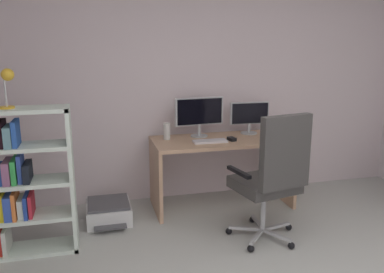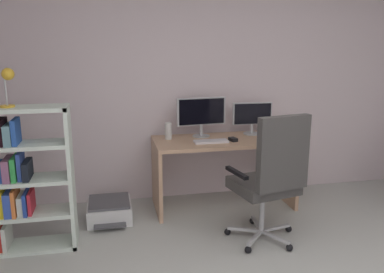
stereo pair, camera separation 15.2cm
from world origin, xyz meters
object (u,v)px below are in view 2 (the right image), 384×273
at_px(monitor_main, 201,113).
at_px(computer_mouse, 233,139).
at_px(desk_lamp, 8,81).
at_px(printer, 110,210).
at_px(monitor_secondary, 252,115).
at_px(desktop_speaker, 168,131).
at_px(bookshelf, 15,180).
at_px(keyboard, 211,141).
at_px(office_chair, 271,175).
at_px(desk, 224,157).

relative_size(monitor_main, computer_mouse, 5.27).
relative_size(desk_lamp, printer, 0.58).
relative_size(monitor_secondary, desktop_speaker, 2.55).
relative_size(monitor_secondary, bookshelf, 0.36).
bearing_deg(keyboard, bookshelf, -165.91).
relative_size(computer_mouse, office_chair, 0.09).
height_order(keyboard, computer_mouse, computer_mouse).
bearing_deg(desktop_speaker, desk, -11.84).
height_order(monitor_secondary, bookshelf, bookshelf).
relative_size(monitor_main, desk_lamp, 1.74).
height_order(monitor_main, bookshelf, bookshelf).
height_order(desk, monitor_secondary, monitor_secondary).
bearing_deg(desk_lamp, keyboard, 13.93).
bearing_deg(keyboard, monitor_main, 97.95).
bearing_deg(monitor_main, desk, -39.14).
distance_m(desktop_speaker, bookshelf, 1.52).
xyz_separation_m(monitor_main, keyboard, (0.04, -0.27, -0.24)).
bearing_deg(desktop_speaker, monitor_main, 7.58).
bearing_deg(monitor_secondary, desk_lamp, -162.72).
xyz_separation_m(desk, desk_lamp, (-1.90, -0.54, 0.88)).
relative_size(office_chair, desk_lamp, 3.79).
distance_m(desktop_speaker, desk_lamp, 1.61).
height_order(monitor_secondary, printer, monitor_secondary).
distance_m(bookshelf, desk_lamp, 0.81).
height_order(monitor_main, desktop_speaker, monitor_main).
bearing_deg(desk_lamp, printer, 31.63).
height_order(monitor_main, office_chair, office_chair).
xyz_separation_m(monitor_secondary, desktop_speaker, (-0.92, -0.05, -0.12)).
relative_size(computer_mouse, desk_lamp, 0.33).
xyz_separation_m(keyboard, office_chair, (0.31, -0.78, -0.12)).
relative_size(monitor_secondary, computer_mouse, 4.34).
bearing_deg(monitor_main, desk_lamp, -157.49).
distance_m(desktop_speaker, office_chair, 1.25).
bearing_deg(monitor_secondary, office_chair, -101.41).
distance_m(monitor_main, desktop_speaker, 0.40).
bearing_deg(printer, desk, 4.80).
xyz_separation_m(monitor_main, desktop_speaker, (-0.36, -0.05, -0.17)).
bearing_deg(desk_lamp, desktop_speaker, 26.08).
xyz_separation_m(monitor_secondary, keyboard, (-0.53, -0.27, -0.19)).
xyz_separation_m(office_chair, bookshelf, (-2.07, 0.35, -0.01)).
xyz_separation_m(desk, bookshelf, (-1.92, -0.54, 0.07)).
xyz_separation_m(monitor_main, printer, (-0.98, -0.26, -0.89)).
distance_m(computer_mouse, printer, 1.41).
relative_size(desk, keyboard, 4.24).
relative_size(keyboard, office_chair, 0.30).
bearing_deg(desk, bookshelf, -164.33).
bearing_deg(monitor_secondary, computer_mouse, -138.24).
bearing_deg(printer, monitor_main, 15.05).
bearing_deg(desk, printer, -175.20).
xyz_separation_m(desk, monitor_secondary, (0.36, 0.17, 0.40)).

